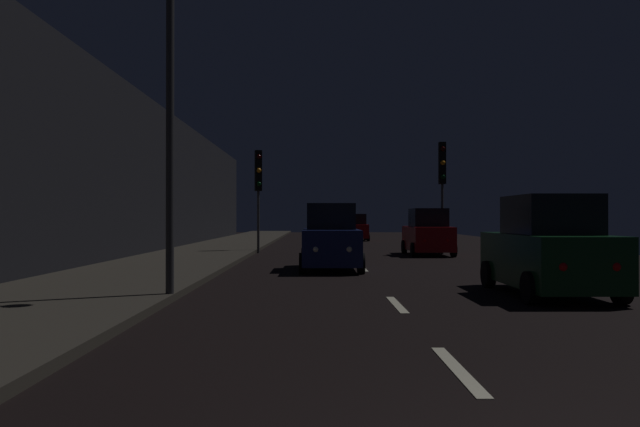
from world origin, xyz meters
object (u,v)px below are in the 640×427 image
(car_distant_taillights, at_px, (356,228))
(traffic_light_far_left, at_px, (258,179))
(car_approaching_headlights, at_px, (331,240))
(streetlamp_overhead, at_px, (193,59))
(car_parked_right_near, at_px, (548,250))
(car_parked_right_far, at_px, (428,234))
(traffic_light_far_right, at_px, (442,172))

(car_distant_taillights, bearing_deg, traffic_light_far_left, 160.44)
(traffic_light_far_left, height_order, car_approaching_headlights, traffic_light_far_left)
(streetlamp_overhead, bearing_deg, car_approaching_headlights, 68.54)
(car_parked_right_near, bearing_deg, car_parked_right_far, -0.00)
(traffic_light_far_left, relative_size, car_distant_taillights, 1.26)
(car_approaching_headlights, height_order, car_parked_right_near, car_parked_right_near)
(car_parked_right_near, height_order, car_parked_right_far, car_parked_right_near)
(car_distant_taillights, distance_m, car_parked_right_far, 17.48)
(streetlamp_overhead, relative_size, car_parked_right_far, 1.77)
(car_distant_taillights, bearing_deg, car_parked_right_far, -173.31)
(car_distant_taillights, bearing_deg, traffic_light_far_right, -170.32)
(traffic_light_far_left, height_order, car_parked_right_near, traffic_light_far_left)
(car_parked_right_far, bearing_deg, car_parked_right_near, 180.00)
(streetlamp_overhead, xyz_separation_m, car_parked_right_far, (7.37, 15.06, -3.85))
(streetlamp_overhead, distance_m, car_distant_taillights, 33.09)
(car_approaching_headlights, bearing_deg, traffic_light_far_right, 147.94)
(streetlamp_overhead, relative_size, car_distant_taillights, 1.89)
(traffic_light_far_left, relative_size, streetlamp_overhead, 0.66)
(traffic_light_far_left, distance_m, car_parked_right_near, 17.72)
(car_parked_right_near, bearing_deg, traffic_light_far_right, -3.08)
(traffic_light_far_right, height_order, car_approaching_headlights, traffic_light_far_right)
(car_distant_taillights, bearing_deg, car_parked_right_near, -176.30)
(car_approaching_headlights, xyz_separation_m, car_distant_taillights, (2.43, 25.05, -0.08))
(car_parked_right_near, bearing_deg, traffic_light_far_left, 25.75)
(streetlamp_overhead, bearing_deg, traffic_light_far_right, 62.64)
(traffic_light_far_right, bearing_deg, car_distant_taillights, -167.83)
(traffic_light_far_left, distance_m, streetlamp_overhead, 16.76)
(car_parked_right_far, bearing_deg, traffic_light_far_right, -47.74)
(car_approaching_headlights, xyz_separation_m, car_parked_right_far, (4.47, 7.69, -0.02))
(car_approaching_headlights, distance_m, car_parked_right_far, 8.89)
(traffic_light_far_left, xyz_separation_m, car_approaching_headlights, (3.15, -9.33, -2.52))
(traffic_light_far_left, bearing_deg, car_approaching_headlights, 4.41)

